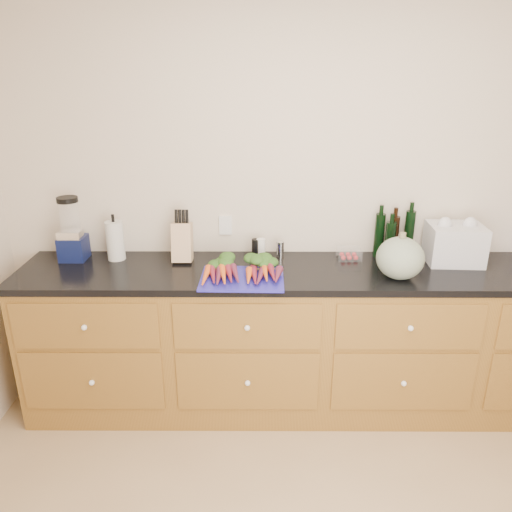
{
  "coord_description": "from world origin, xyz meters",
  "views": [
    {
      "loc": [
        -0.39,
        -1.45,
        2.06
      ],
      "look_at": [
        -0.4,
        1.2,
        1.06
      ],
      "focal_mm": 35.0,
      "sensor_mm": 36.0,
      "label": 1
    }
  ],
  "objects_px": {
    "cutting_board": "(242,279)",
    "knife_block": "(182,242)",
    "blender_appliance": "(71,233)",
    "squash": "(400,258)",
    "paper_towel": "(115,241)",
    "tomato_box": "(349,254)",
    "carrots": "(242,270)"
  },
  "relations": [
    {
      "from": "cutting_board",
      "to": "paper_towel",
      "type": "xyz_separation_m",
      "value": [
        -0.79,
        0.32,
        0.12
      ]
    },
    {
      "from": "cutting_board",
      "to": "knife_block",
      "type": "xyz_separation_m",
      "value": [
        -0.37,
        0.3,
        0.11
      ]
    },
    {
      "from": "blender_appliance",
      "to": "tomato_box",
      "type": "relative_size",
      "value": 2.73
    },
    {
      "from": "paper_towel",
      "to": "knife_block",
      "type": "xyz_separation_m",
      "value": [
        0.42,
        -0.02,
        -0.0
      ]
    },
    {
      "from": "knife_block",
      "to": "tomato_box",
      "type": "distance_m",
      "value": 1.04
    },
    {
      "from": "squash",
      "to": "blender_appliance",
      "type": "xyz_separation_m",
      "value": [
        -1.94,
        0.29,
        0.05
      ]
    },
    {
      "from": "squash",
      "to": "knife_block",
      "type": "relative_size",
      "value": 1.13
    },
    {
      "from": "cutting_board",
      "to": "knife_block",
      "type": "relative_size",
      "value": 1.97
    },
    {
      "from": "squash",
      "to": "cutting_board",
      "type": "bearing_deg",
      "value": -178.11
    },
    {
      "from": "blender_appliance",
      "to": "cutting_board",
      "type": "bearing_deg",
      "value": -16.76
    },
    {
      "from": "cutting_board",
      "to": "paper_towel",
      "type": "bearing_deg",
      "value": 158.02
    },
    {
      "from": "cutting_board",
      "to": "tomato_box",
      "type": "relative_size",
      "value": 3.21
    },
    {
      "from": "paper_towel",
      "to": "tomato_box",
      "type": "relative_size",
      "value": 1.68
    },
    {
      "from": "knife_block",
      "to": "tomato_box",
      "type": "xyz_separation_m",
      "value": [
        1.03,
        0.03,
        -0.08
      ]
    },
    {
      "from": "carrots",
      "to": "blender_appliance",
      "type": "relative_size",
      "value": 1.13
    },
    {
      "from": "blender_appliance",
      "to": "carrots",
      "type": "bearing_deg",
      "value": -14.58
    },
    {
      "from": "blender_appliance",
      "to": "tomato_box",
      "type": "distance_m",
      "value": 1.72
    },
    {
      "from": "squash",
      "to": "tomato_box",
      "type": "bearing_deg",
      "value": 127.55
    },
    {
      "from": "carrots",
      "to": "squash",
      "type": "distance_m",
      "value": 0.89
    },
    {
      "from": "carrots",
      "to": "knife_block",
      "type": "xyz_separation_m",
      "value": [
        -0.37,
        0.26,
        0.08
      ]
    },
    {
      "from": "squash",
      "to": "paper_towel",
      "type": "bearing_deg",
      "value": 170.19
    },
    {
      "from": "paper_towel",
      "to": "knife_block",
      "type": "relative_size",
      "value": 1.03
    },
    {
      "from": "blender_appliance",
      "to": "squash",
      "type": "bearing_deg",
      "value": -8.44
    },
    {
      "from": "blender_appliance",
      "to": "knife_block",
      "type": "distance_m",
      "value": 0.68
    },
    {
      "from": "blender_appliance",
      "to": "paper_towel",
      "type": "bearing_deg",
      "value": 0.46
    },
    {
      "from": "squash",
      "to": "tomato_box",
      "type": "distance_m",
      "value": 0.39
    },
    {
      "from": "squash",
      "to": "blender_appliance",
      "type": "bearing_deg",
      "value": 171.56
    },
    {
      "from": "cutting_board",
      "to": "paper_towel",
      "type": "height_order",
      "value": "paper_towel"
    },
    {
      "from": "paper_towel",
      "to": "tomato_box",
      "type": "height_order",
      "value": "paper_towel"
    },
    {
      "from": "cutting_board",
      "to": "carrots",
      "type": "bearing_deg",
      "value": 90.0
    },
    {
      "from": "cutting_board",
      "to": "carrots",
      "type": "height_order",
      "value": "carrots"
    },
    {
      "from": "tomato_box",
      "to": "carrots",
      "type": "bearing_deg",
      "value": -156.45
    }
  ]
}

